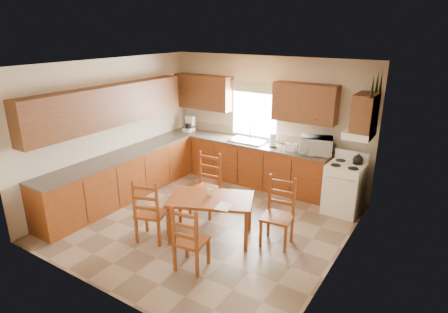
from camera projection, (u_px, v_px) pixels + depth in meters
The scene contains 35 objects.
floor at pixel (208, 221), 6.59m from camera, with size 4.50×4.50×0.00m, color #816B54.
ceiling at pixel (205, 64), 5.71m from camera, with size 4.50×4.50×0.00m, color brown.
wall_left at pixel (112, 129), 7.30m from camera, with size 4.50×4.50×0.00m, color beige.
wall_right at pixel (344, 176), 5.01m from camera, with size 4.50×4.50×0.00m, color beige.
wall_back at pixel (267, 121), 7.94m from camera, with size 4.50×4.50×0.00m, color beige.
wall_front at pixel (96, 198), 4.36m from camera, with size 4.50×4.50×0.00m, color beige.
lower_cab_back at pixel (244, 162), 8.19m from camera, with size 3.75×0.60×0.88m, color brown.
lower_cab_left at pixel (121, 178), 7.32m from camera, with size 0.60×3.60×0.88m, color brown.
counter_back at pixel (245, 142), 8.04m from camera, with size 3.75×0.63×0.04m, color #51463D.
counter_left at pixel (119, 156), 7.17m from camera, with size 0.63×3.60×0.04m, color #51463D.
backsplash at pixel (251, 134), 8.24m from camera, with size 3.75×0.01×0.18m, color tan.
upper_cab_back_left at pixel (203, 92), 8.44m from camera, with size 1.41×0.33×0.75m, color brown.
upper_cab_back_right at pixel (305, 103), 7.21m from camera, with size 1.25×0.33×0.75m, color brown.
upper_cab_left at pixel (110, 106), 6.93m from camera, with size 0.33×3.60×0.75m, color brown.
upper_cab_stove at pixel (365, 112), 6.23m from camera, with size 0.33×0.62×0.62m, color brown.
range_hood at pixel (359, 134), 6.38m from camera, with size 0.44×0.62×0.12m, color white.
window_frame at pixel (255, 110), 8.01m from camera, with size 1.13×0.02×1.18m, color white.
window_pane at pixel (254, 111), 8.00m from camera, with size 1.05×0.01×1.10m, color white.
window_valance at pixel (255, 87), 7.82m from camera, with size 1.19×0.01×0.24m, color #4B6D3B.
sink_basin at pixel (248, 141), 7.99m from camera, with size 0.75×0.45×0.04m, color silver.
pine_decal_a at pixel (373, 86), 5.75m from camera, with size 0.22×0.22×0.36m, color #123718.
pine_decal_b at pixel (377, 81), 5.99m from camera, with size 0.22×0.22×0.36m, color #123718.
pine_decal_c at pixel (381, 81), 6.26m from camera, with size 0.22×0.22×0.36m, color #123718.
stove at pixel (344, 189), 6.80m from camera, with size 0.61×0.63×0.91m, color white.
coffeemaker at pixel (189, 125), 8.75m from camera, with size 0.18×0.22×0.31m, color white.
paper_towel at pixel (273, 140), 7.63m from camera, with size 0.12×0.12×0.28m, color white.
toaster at pixel (291, 147), 7.38m from camera, with size 0.20×0.13×0.16m, color white.
microwave at pixel (316, 146), 7.18m from camera, with size 0.56×0.40×0.34m, color white.
dining_table at pixel (211, 218), 5.99m from camera, with size 1.31×0.75×0.70m, color brown.
chair_near_left at pixel (151, 209), 5.88m from camera, with size 0.44×0.42×1.05m, color brown.
chair_near_right at pixel (191, 237), 5.18m from camera, with size 0.41×0.39×0.99m, color brown.
chair_far_left at pixel (205, 185), 6.70m from camera, with size 0.47×0.44×1.11m, color brown.
chair_far_right at pixel (277, 213), 5.74m from camera, with size 0.45×0.43×1.07m, color brown.
table_paper at pixel (224, 206), 5.59m from camera, with size 0.22×0.29×0.00m, color white.
table_card at pixel (210, 192), 5.93m from camera, with size 0.09×0.02×0.11m, color white.
Camera 1 is at (3.40, -4.78, 3.24)m, focal length 30.00 mm.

